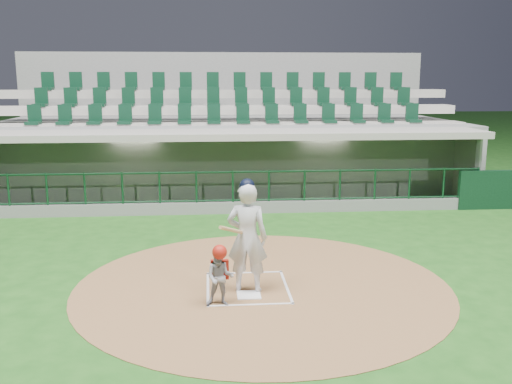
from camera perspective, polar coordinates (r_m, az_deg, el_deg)
ground at (r=11.30m, az=-0.98°, el=-9.07°), size 120.00×120.00×0.00m
dirt_circle at (r=11.14m, az=0.65°, el=-9.35°), size 7.20×7.20×0.01m
home_plate at (r=10.64m, az=-0.72°, el=-10.26°), size 0.43×0.43×0.02m
batter_box_chalk at (r=11.02m, az=-0.87°, el=-9.52°), size 1.55×1.80×0.01m
dugout_structure at (r=18.65m, az=-2.08°, el=2.05°), size 16.40×3.70×3.00m
seating_deck at (r=21.65m, az=-2.91°, el=4.54°), size 17.00×6.72×5.15m
batter at (r=10.55m, az=-0.89°, el=-4.45°), size 0.96×0.96×2.14m
catcher at (r=10.05m, az=-3.63°, el=-8.30°), size 0.54×0.44×1.10m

